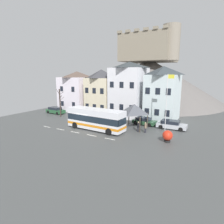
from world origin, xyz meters
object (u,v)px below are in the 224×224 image
Objects in this scene: parked_car_00 at (81,113)px; parked_car_03 at (144,121)px; hilltop_castle at (149,78)px; harbour_buoy at (168,136)px; townhouse_01 at (102,92)px; transit_bus at (96,119)px; pedestrian_01 at (145,127)px; townhouse_02 at (129,89)px; townhouse_03 at (163,94)px; public_bench at (139,122)px; parked_car_02 at (55,110)px; pedestrian_00 at (138,126)px; townhouse_00 at (78,91)px; flagpole at (167,99)px; parked_car_01 at (171,125)px; bus_shelter at (134,109)px; bare_tree_00 at (60,102)px.

parked_car_03 is (13.71, -0.08, -0.03)m from parked_car_00.
hilltop_castle is 36.89m from harbour_buoy.
townhouse_01 is 13.02m from transit_bus.
townhouse_02 is at bearing 127.21° from pedestrian_01.
townhouse_01 is at bearing -177.99° from townhouse_03.
townhouse_02 is 2.68× the size of parked_car_03.
pedestrian_01 is (13.29, -8.77, -3.85)m from townhouse_01.
public_bench is at bearing 54.96° from transit_bus.
parked_car_02 is 20.18m from parked_car_03.
townhouse_01 is 5.93× the size of pedestrian_00.
parked_car_03 is at bearing 99.22° from pedestrian_00.
harbour_buoy is at bearing -22.58° from parked_car_00.
flagpole is at bearing -17.40° from townhouse_00.
pedestrian_01 is (21.95, -3.49, 0.19)m from parked_car_02.
flagpole is (2.52, -6.90, -0.12)m from townhouse_03.
parked_car_01 is at bearing 2.65° from parked_car_03.
parked_car_01 is (16.11, -4.71, -4.06)m from townhouse_01.
townhouse_00 is at bearing 141.09° from transit_bus.
harbour_buoy is (1.44, -4.68, -3.99)m from flagpole.
townhouse_03 is 7.36m from parked_car_01.
flagpole is at bearing 0.95° from parked_car_02.
parked_car_01 is 24.77m from parked_car_02.
parked_car_02 reaches higher than public_bench.
flagpole is (4.75, 0.99, 1.70)m from bus_shelter.
harbour_buoy is at bearing -25.97° from townhouse_00.
townhouse_02 is 2.56× the size of parked_car_00.
parked_car_03 reaches higher than public_bench.
townhouse_02 is 8.70m from public_bench.
hilltop_castle reaches higher than parked_car_00.
townhouse_01 is 1.67× the size of bare_tree_00.
townhouse_02 reaches higher than townhouse_00.
flagpole is at bearing -19.97° from parked_car_03.
townhouse_02 is at bearing 120.26° from bus_shelter.
harbour_buoy is (10.84, -11.65, -4.60)m from townhouse_02.
pedestrian_00 is at bearing -6.09° from parked_car_02.
parked_car_02 is at bearing -112.51° from hilltop_castle.
bus_shelter is 13.65m from parked_car_00.
hilltop_castle is 10.75× the size of parked_car_03.
bus_shelter reaches higher than public_bench.
townhouse_03 is (20.40, -0.28, 0.40)m from townhouse_00.
hilltop_castle is 10.27× the size of parked_car_00.
bus_shelter is 2.98m from pedestrian_00.
bare_tree_00 is at bearing -146.97° from townhouse_02.
bare_tree_00 reaches higher than transit_bus.
bare_tree_00 is at bearing 174.62° from pedestrian_01.
pedestrian_01 is at bearing -5.38° from bare_tree_00.
transit_bus is 10.68m from parked_car_00.
bus_shelter is at bearing -1.48° from bare_tree_00.
townhouse_03 is 22.92m from parked_car_02.
flagpole is (12.87, -28.73, -2.31)m from hilltop_castle.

